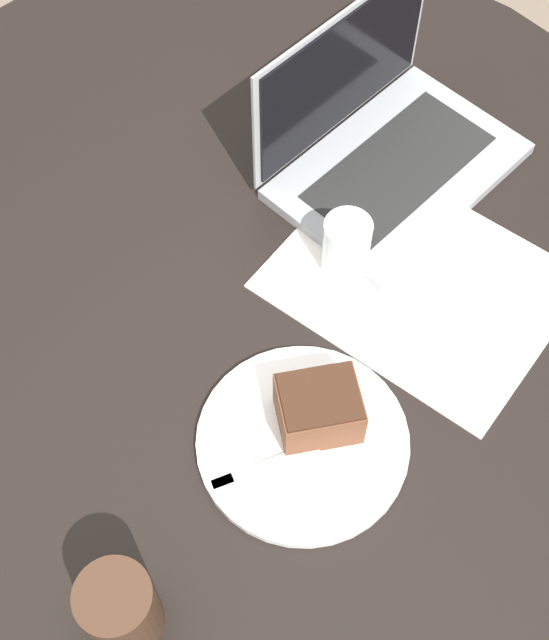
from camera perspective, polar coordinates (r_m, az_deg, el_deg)
ground_plane at (r=1.91m, az=-1.04°, el=-8.25°), size 12.00×12.00×0.00m
dining_table at (r=1.35m, az=-1.45°, el=1.77°), size 1.28×1.28×0.75m
paper_document at (r=1.22m, az=9.22°, el=2.41°), size 0.39×0.33×0.00m
plate at (r=1.09m, az=1.82°, el=-7.79°), size 0.26×0.26×0.01m
cake_slice at (r=1.06m, az=2.86°, el=-5.67°), size 0.12×0.12×0.07m
fork at (r=1.07m, az=-0.66°, el=-9.34°), size 0.09×0.16×0.00m
coffee_glass at (r=0.99m, az=-9.85°, el=-17.74°), size 0.08×0.08×0.11m
water_glass at (r=1.18m, az=4.60°, el=4.71°), size 0.06×0.06×0.09m
laptop at (r=1.31m, az=7.01°, el=11.04°), size 0.25×0.35×0.23m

